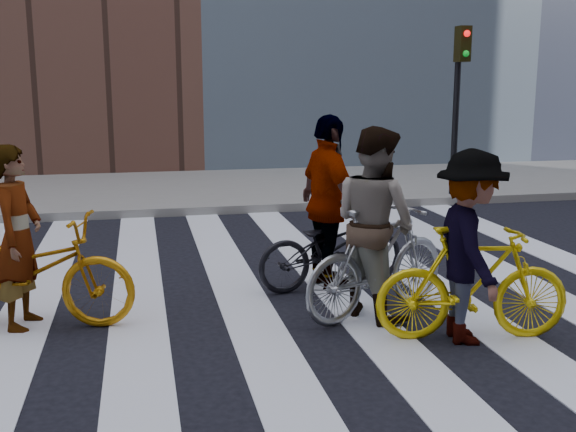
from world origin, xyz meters
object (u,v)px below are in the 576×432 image
object	(u,v)px
rider_left	(18,238)
bike_yellow_right	(473,284)
rider_rear	(328,203)
bike_yellow_left	(26,272)
rider_mid	(374,223)
bike_silver_mid	(378,261)
rider_right	(470,247)
traffic_signal	(459,83)
bike_dark_rear	(332,247)

from	to	relation	value
rider_left	bike_yellow_right	bearing A→B (deg)	-94.14
rider_rear	bike_yellow_right	bearing A→B (deg)	-165.67
bike_yellow_left	rider_mid	size ratio (longest dim) A/B	1.09
bike_yellow_left	bike_yellow_right	bearing A→B (deg)	-94.34
bike_silver_mid	rider_left	xyz separation A→B (m)	(-3.43, 0.41, 0.32)
bike_silver_mid	rider_right	world-z (taller)	rider_right
bike_yellow_left	rider_mid	distance (m)	3.38
bike_yellow_right	rider_mid	size ratio (longest dim) A/B	0.93
traffic_signal	bike_dark_rear	xyz separation A→B (m)	(-3.88, -4.84, -1.81)
bike_yellow_left	bike_silver_mid	bearing A→B (deg)	-84.02
rider_rear	rider_left	bearing A→B (deg)	89.59
traffic_signal	bike_dark_rear	size ratio (longest dim) A/B	1.85
bike_silver_mid	traffic_signal	bearing A→B (deg)	-57.20
bike_silver_mid	bike_yellow_right	distance (m)	1.02
bike_silver_mid	bike_dark_rear	size ratio (longest dim) A/B	1.04
rider_rear	traffic_signal	bearing A→B (deg)	-49.73
rider_rear	bike_silver_mid	bearing A→B (deg)	-176.84
traffic_signal	rider_right	distance (m)	7.49
bike_yellow_left	rider_left	size ratio (longest dim) A/B	1.18
traffic_signal	rider_left	bearing A→B (deg)	-142.70
rider_left	rider_right	distance (m)	4.17
bike_silver_mid	rider_mid	distance (m)	0.39
rider_left	bike_dark_rear	bearing A→B (deg)	-67.04
rider_mid	rider_rear	xyz separation A→B (m)	(-0.19, 0.98, 0.03)
rider_left	rider_rear	world-z (taller)	rider_rear
traffic_signal	rider_right	xyz separation A→B (m)	(-3.14, -6.65, -1.41)
bike_yellow_right	rider_mid	world-z (taller)	rider_mid
rider_mid	rider_rear	world-z (taller)	rider_rear
bike_dark_rear	rider_left	size ratio (longest dim) A/B	1.02
rider_right	rider_rear	size ratio (longest dim) A/B	0.89
bike_dark_rear	rider_rear	distance (m)	0.51
traffic_signal	bike_yellow_left	bearing A→B (deg)	-142.51
rider_left	rider_rear	bearing A→B (deg)	-66.89
bike_silver_mid	bike_dark_rear	bearing A→B (deg)	-13.81
bike_silver_mid	rider_right	distance (m)	1.04
bike_yellow_right	rider_right	world-z (taller)	rider_right
rider_left	rider_rear	distance (m)	3.24
bike_yellow_left	rider_rear	size ratio (longest dim) A/B	1.05
rider_mid	rider_left	bearing A→B (deg)	58.26
rider_mid	rider_right	distance (m)	1.02
rider_right	traffic_signal	bearing A→B (deg)	-15.49
bike_yellow_left	bike_yellow_right	world-z (taller)	bike_yellow_left
rider_rear	bike_dark_rear	bearing A→B (deg)	-100.67
traffic_signal	bike_yellow_right	xyz separation A→B (m)	(-3.09, -6.65, -1.75)
bike_yellow_right	rider_right	xyz separation A→B (m)	(-0.05, 0.00, 0.34)
bike_dark_rear	rider_right	xyz separation A→B (m)	(0.74, -1.81, 0.40)
traffic_signal	rider_rear	world-z (taller)	traffic_signal
bike_silver_mid	bike_yellow_right	world-z (taller)	bike_silver_mid
rider_left	rider_mid	distance (m)	3.40
traffic_signal	bike_yellow_right	bearing A→B (deg)	-114.90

